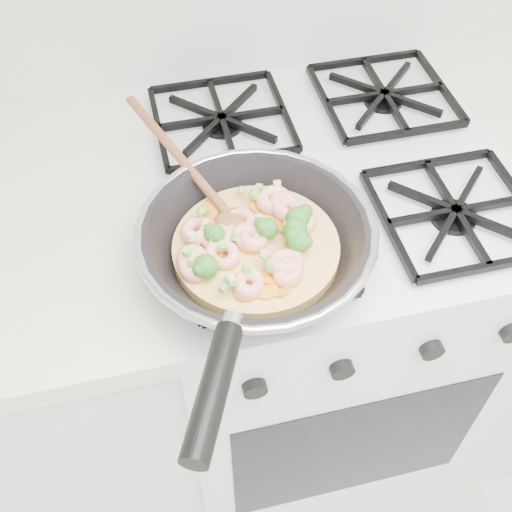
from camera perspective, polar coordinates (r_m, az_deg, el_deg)
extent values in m
cube|color=white|center=(1.40, 5.00, -5.98)|extent=(0.60, 0.60, 0.90)
cube|color=black|center=(1.27, 9.08, -17.01)|extent=(0.48, 0.00, 0.40)
cube|color=black|center=(1.05, 6.72, 8.20)|extent=(0.56, 0.56, 0.02)
torus|color=#B8B8BF|center=(0.84, 0.00, 2.31)|extent=(0.33, 0.33, 0.01)
cylinder|color=black|center=(0.71, -3.91, -12.15)|extent=(0.10, 0.17, 0.03)
cylinder|color=#F3C269|center=(0.87, 0.00, 0.67)|extent=(0.23, 0.23, 0.02)
ellipsoid|color=brown|center=(0.88, -2.04, 3.42)|extent=(0.06, 0.06, 0.02)
cylinder|color=brown|center=(0.95, -7.17, 9.13)|extent=(0.12, 0.23, 0.07)
torus|color=#FFB896|center=(0.86, -3.55, 1.67)|extent=(0.05, 0.05, 0.02)
torus|color=#FFB896|center=(0.88, 3.99, 2.99)|extent=(0.05, 0.06, 0.03)
torus|color=#FFB896|center=(0.88, -1.46, 3.03)|extent=(0.08, 0.07, 0.03)
torus|color=#FFB896|center=(0.81, -0.65, -2.48)|extent=(0.07, 0.07, 0.03)
torus|color=#FFB896|center=(0.82, 2.94, -1.48)|extent=(0.07, 0.07, 0.02)
torus|color=#FFB896|center=(0.86, -0.28, 1.62)|extent=(0.05, 0.05, 0.03)
torus|color=#FFB896|center=(0.83, 2.68, -0.63)|extent=(0.07, 0.07, 0.03)
torus|color=#FFB896|center=(0.84, -3.04, 0.16)|extent=(0.07, 0.07, 0.03)
torus|color=#FFB896|center=(0.83, -5.60, -0.84)|extent=(0.06, 0.05, 0.02)
torus|color=#FFB896|center=(0.90, 2.69, 4.48)|extent=(0.07, 0.07, 0.03)
torus|color=#FFB896|center=(0.84, -5.74, -0.34)|extent=(0.06, 0.06, 0.02)
torus|color=#FFB896|center=(0.87, -5.45, 2.29)|extent=(0.06, 0.05, 0.03)
torus|color=#FFB896|center=(0.86, -0.78, 1.70)|extent=(0.06, 0.06, 0.02)
torus|color=#FFB896|center=(0.91, 1.60, 5.11)|extent=(0.07, 0.07, 0.03)
ellipsoid|color=#39802A|center=(0.84, 3.92, 1.36)|extent=(0.04, 0.04, 0.03)
ellipsoid|color=#39802A|center=(0.81, -4.56, -0.96)|extent=(0.04, 0.04, 0.03)
ellipsoid|color=#39802A|center=(0.85, -3.76, 1.97)|extent=(0.04, 0.04, 0.03)
ellipsoid|color=#39802A|center=(0.85, 1.05, 2.49)|extent=(0.04, 0.04, 0.03)
ellipsoid|color=#39802A|center=(0.85, 3.56, 2.40)|extent=(0.04, 0.04, 0.03)
ellipsoid|color=#39802A|center=(0.87, 3.81, 3.40)|extent=(0.04, 0.04, 0.03)
cylinder|color=orange|center=(0.81, 2.29, -3.05)|extent=(0.03, 0.03, 0.01)
cylinder|color=orange|center=(0.85, -3.96, 0.21)|extent=(0.04, 0.04, 0.01)
cylinder|color=orange|center=(0.84, -5.24, -0.79)|extent=(0.04, 0.04, 0.00)
cylinder|color=orange|center=(0.90, -4.33, 4.01)|extent=(0.04, 0.04, 0.01)
cylinder|color=orange|center=(0.82, 1.22, -1.83)|extent=(0.04, 0.04, 0.01)
cylinder|color=orange|center=(0.89, -2.80, 3.20)|extent=(0.03, 0.03, 0.01)
cylinder|color=orange|center=(0.88, 2.63, 2.76)|extent=(0.03, 0.03, 0.01)
cylinder|color=orange|center=(0.86, 3.58, 0.84)|extent=(0.05, 0.05, 0.01)
cylinder|color=orange|center=(0.81, 0.88, -3.01)|extent=(0.04, 0.04, 0.01)
cylinder|color=orange|center=(0.87, -0.73, 2.22)|extent=(0.03, 0.03, 0.01)
cylinder|color=orange|center=(0.81, -0.94, -3.29)|extent=(0.04, 0.04, 0.01)
cylinder|color=orange|center=(0.86, -0.31, 0.97)|extent=(0.04, 0.04, 0.01)
cylinder|color=orange|center=(0.91, 0.21, 4.51)|extent=(0.04, 0.04, 0.01)
cylinder|color=#71BB4A|center=(0.85, 2.81, 2.71)|extent=(0.01, 0.01, 0.01)
cylinder|color=#71BB4A|center=(0.80, -0.85, -1.21)|extent=(0.01, 0.01, 0.01)
cylinder|color=#71BB4A|center=(0.85, -1.90, 1.75)|extent=(0.01, 0.01, 0.01)
cylinder|color=#C0E09E|center=(0.87, 0.33, 3.47)|extent=(0.01, 0.01, 0.01)
cylinder|color=#71BB4A|center=(0.87, -5.02, 4.07)|extent=(0.01, 0.01, 0.01)
cylinder|color=#71BB4A|center=(0.81, 1.24, -0.92)|extent=(0.01, 0.01, 0.01)
cylinder|color=#71BB4A|center=(0.91, -1.28, 5.95)|extent=(0.01, 0.01, 0.01)
cylinder|color=#C0E09E|center=(0.82, 0.80, 0.28)|extent=(0.01, 0.01, 0.01)
cylinder|color=#C0E09E|center=(0.91, 1.93, 6.52)|extent=(0.01, 0.01, 0.01)
cylinder|color=#C0E09E|center=(0.86, -4.62, 2.92)|extent=(0.01, 0.01, 0.01)
cylinder|color=#C0E09E|center=(0.84, -3.83, 1.31)|extent=(0.01, 0.01, 0.01)
cylinder|color=#71BB4A|center=(0.81, -5.85, -0.53)|extent=(0.01, 0.01, 0.01)
cylinder|color=#C0E09E|center=(0.84, -5.84, 1.77)|extent=(0.01, 0.01, 0.01)
cylinder|color=#71BB4A|center=(0.85, 3.97, 1.63)|extent=(0.01, 0.01, 0.01)
cylinder|color=#71BB4A|center=(0.79, -3.02, -2.92)|extent=(0.01, 0.01, 0.01)
cylinder|color=#71BB4A|center=(0.90, -0.20, 5.55)|extent=(0.01, 0.01, 0.01)
cylinder|color=#71BB4A|center=(0.90, 0.30, 6.31)|extent=(0.01, 0.01, 0.01)
cylinder|color=#C0E09E|center=(0.79, -2.20, -2.16)|extent=(0.01, 0.01, 0.01)
cylinder|color=#71BB4A|center=(0.89, -4.58, 4.23)|extent=(0.01, 0.01, 0.01)
cylinder|color=#71BB4A|center=(0.82, 0.64, 0.03)|extent=(0.01, 0.01, 0.01)
cylinder|color=#71BB4A|center=(0.82, -6.25, 0.40)|extent=(0.01, 0.01, 0.01)
cylinder|color=#71BB4A|center=(0.80, -2.57, -2.17)|extent=(0.01, 0.01, 0.01)
cylinder|color=#71BB4A|center=(0.83, -3.09, 0.76)|extent=(0.01, 0.01, 0.01)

